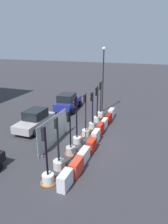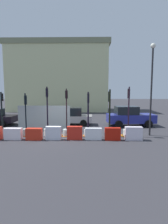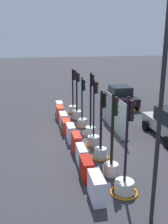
# 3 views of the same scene
# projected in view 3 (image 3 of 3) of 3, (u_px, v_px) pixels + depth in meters

# --- Properties ---
(ground_plane) EXTENTS (120.00, 120.00, 0.00)m
(ground_plane) POSITION_uv_depth(u_px,v_px,m) (89.00, 140.00, 14.41)
(ground_plane) COLOR #343338
(traffic_light_0) EXTENTS (0.83, 0.83, 3.23)m
(traffic_light_0) POSITION_uv_depth(u_px,v_px,m) (73.00, 106.00, 19.29)
(traffic_light_0) COLOR silver
(traffic_light_0) RESTS_ON ground_plane
(traffic_light_1) EXTENTS (0.70, 0.70, 3.22)m
(traffic_light_1) POSITION_uv_depth(u_px,v_px,m) (77.00, 110.00, 18.00)
(traffic_light_1) COLOR beige
(traffic_light_1) RESTS_ON ground_plane
(traffic_light_2) EXTENTS (0.84, 0.84, 3.13)m
(traffic_light_2) POSITION_uv_depth(u_px,v_px,m) (82.00, 119.00, 16.39)
(traffic_light_2) COLOR #B4B0A6
(traffic_light_2) RESTS_ON ground_plane
(traffic_light_3) EXTENTS (0.57, 0.57, 3.59)m
(traffic_light_3) POSITION_uv_depth(u_px,v_px,m) (91.00, 123.00, 14.89)
(traffic_light_3) COLOR silver
(traffic_light_3) RESTS_ON ground_plane
(traffic_light_4) EXTENTS (0.85, 0.85, 3.46)m
(traffic_light_4) POSITION_uv_depth(u_px,v_px,m) (94.00, 135.00, 13.55)
(traffic_light_4) COLOR silver
(traffic_light_4) RESTS_ON ground_plane
(traffic_light_5) EXTENTS (0.77, 0.77, 3.21)m
(traffic_light_5) POSITION_uv_depth(u_px,v_px,m) (101.00, 146.00, 12.05)
(traffic_light_5) COLOR silver
(traffic_light_5) RESTS_ON ground_plane
(traffic_light_6) EXTENTS (0.59, 0.59, 3.41)m
(traffic_light_6) POSITION_uv_depth(u_px,v_px,m) (112.00, 157.00, 10.56)
(traffic_light_6) COLOR silver
(traffic_light_6) RESTS_ON ground_plane
(traffic_light_7) EXTENTS (1.00, 1.00, 3.59)m
(traffic_light_7) POSITION_uv_depth(u_px,v_px,m) (125.00, 181.00, 9.35)
(traffic_light_7) COLOR silver
(traffic_light_7) RESTS_ON ground_plane
(construction_barrier_0) EXTENTS (1.04, 0.49, 0.88)m
(construction_barrier_0) POSITION_uv_depth(u_px,v_px,m) (59.00, 108.00, 19.14)
(construction_barrier_0) COLOR silver
(construction_barrier_0) RESTS_ON ground_plane
(construction_barrier_1) EXTENTS (1.16, 0.49, 0.88)m
(construction_barrier_1) POSITION_uv_depth(u_px,v_px,m) (60.00, 113.00, 17.95)
(construction_barrier_1) COLOR #E73F2B
(construction_barrier_1) RESTS_ON ground_plane
(construction_barrier_2) EXTENTS (1.16, 0.47, 0.79)m
(construction_barrier_2) POSITION_uv_depth(u_px,v_px,m) (63.00, 119.00, 16.67)
(construction_barrier_2) COLOR white
(construction_barrier_2) RESTS_ON ground_plane
(construction_barrier_3) EXTENTS (1.06, 0.48, 0.79)m
(construction_barrier_3) POSITION_uv_depth(u_px,v_px,m) (66.00, 126.00, 15.32)
(construction_barrier_3) COLOR red
(construction_barrier_3) RESTS_ON ground_plane
(construction_barrier_4) EXTENTS (1.04, 0.41, 0.91)m
(construction_barrier_4) POSITION_uv_depth(u_px,v_px,m) (71.00, 133.00, 14.09)
(construction_barrier_4) COLOR silver
(construction_barrier_4) RESTS_ON ground_plane
(construction_barrier_5) EXTENTS (1.03, 0.39, 0.91)m
(construction_barrier_5) POSITION_uv_depth(u_px,v_px,m) (76.00, 143.00, 12.75)
(construction_barrier_5) COLOR red
(construction_barrier_5) RESTS_ON ground_plane
(construction_barrier_6) EXTENTS (1.12, 0.38, 0.80)m
(construction_barrier_6) POSITION_uv_depth(u_px,v_px,m) (81.00, 155.00, 11.57)
(construction_barrier_6) COLOR white
(construction_barrier_6) RESTS_ON ground_plane
(construction_barrier_7) EXTENTS (1.05, 0.43, 0.84)m
(construction_barrier_7) POSITION_uv_depth(u_px,v_px,m) (86.00, 169.00, 10.34)
(construction_barrier_7) COLOR #B1180C
(construction_barrier_7) RESTS_ON ground_plane
(construction_barrier_8) EXTENTS (1.13, 0.46, 0.91)m
(construction_barrier_8) POSITION_uv_depth(u_px,v_px,m) (97.00, 188.00, 9.02)
(construction_barrier_8) COLOR silver
(construction_barrier_8) RESTS_ON ground_plane
(car_black_sedan) EXTENTS (4.49, 2.31, 1.56)m
(car_black_sedan) POSITION_uv_depth(u_px,v_px,m) (120.00, 96.00, 21.51)
(car_black_sedan) COLOR black
(car_black_sedan) RESTS_ON ground_plane
(street_lamp_post) EXTENTS (0.36, 0.36, 6.64)m
(street_lamp_post) POSITION_uv_depth(u_px,v_px,m) (162.00, 86.00, 6.81)
(street_lamp_post) COLOR black
(street_lamp_post) RESTS_ON ground_plane
(site_fence_panel) EXTENTS (4.31, 0.50, 2.09)m
(site_fence_panel) POSITION_uv_depth(u_px,v_px,m) (113.00, 114.00, 15.72)
(site_fence_panel) COLOR #8F9C9D
(site_fence_panel) RESTS_ON ground_plane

